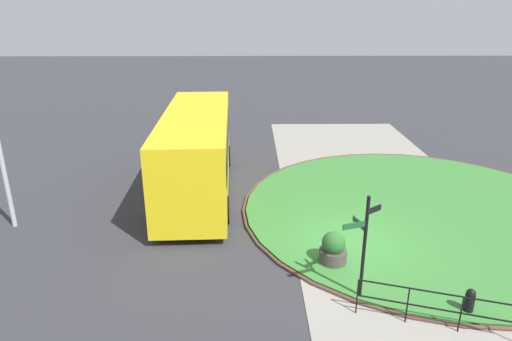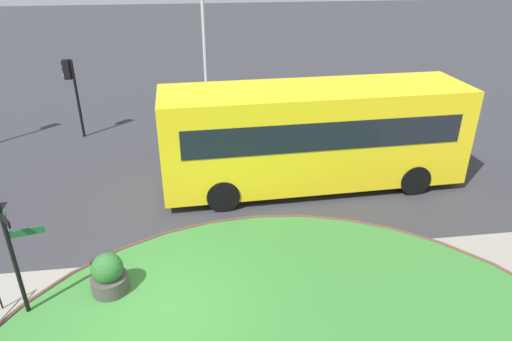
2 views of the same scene
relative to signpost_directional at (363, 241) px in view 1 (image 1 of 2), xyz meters
The scene contains 9 objects.
ground 3.31m from the signpost_directional, ahead, with size 120.00×120.00×0.00m, color #333338.
sidewalk_paving 4.10m from the signpost_directional, 41.29° to the right, with size 32.00×7.86×0.02m, color gray.
grass_island 6.67m from the signpost_directional, 33.87° to the right, with size 13.33×13.33×0.10m, color #387A33.
grass_kerb_ring 6.67m from the signpost_directional, 33.87° to the right, with size 13.64×13.64×0.11m, color brown.
signpost_directional is the anchor object (origin of this frame).
bollard_foreground 3.03m from the signpost_directional, 105.25° to the right, with size 0.25×0.25×0.72m.
railing_grass_edge 2.20m from the signpost_directional, 129.19° to the right, with size 1.13×3.47×1.01m.
bus_yellow 9.08m from the signpost_directional, 33.99° to the left, with size 9.73×2.89×3.33m.
planter_near_signpost 2.09m from the signpost_directional, 13.89° to the left, with size 0.84×0.84×1.08m.
Camera 1 is at (-12.88, 3.28, 7.34)m, focal length 31.42 mm.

